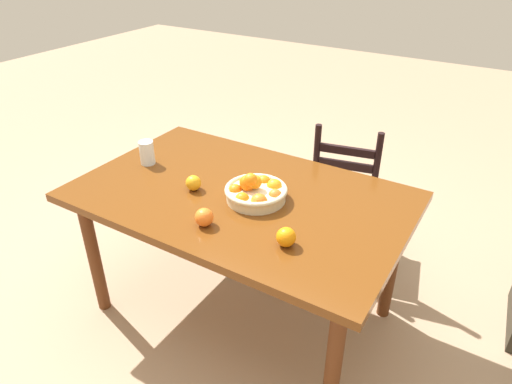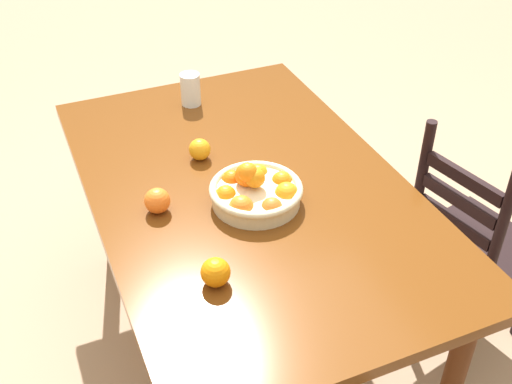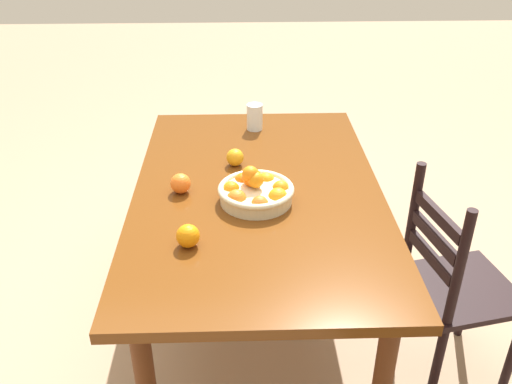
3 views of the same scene
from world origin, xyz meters
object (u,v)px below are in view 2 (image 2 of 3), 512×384
fruit_bowl (256,191)px  orange_loose_1 (216,272)px  orange_loose_0 (157,201)px  orange_loose_2 (200,149)px  drinking_glass (191,89)px  chair_near_window (468,246)px  dining_table (248,205)px

fruit_bowl → orange_loose_1: (0.28, -0.23, -0.00)m
orange_loose_0 → orange_loose_1: same height
orange_loose_0 → orange_loose_2: size_ratio=1.07×
orange_loose_2 → drinking_glass: (-0.38, 0.09, 0.03)m
chair_near_window → drinking_glass: chair_near_window is taller
dining_table → orange_loose_2: bearing=-156.5°
fruit_bowl → chair_near_window: bearing=77.8°
orange_loose_2 → orange_loose_1: bearing=-15.0°
chair_near_window → fruit_bowl: chair_near_window is taller
fruit_bowl → drinking_glass: (-0.68, 0.02, 0.02)m
orange_loose_0 → orange_loose_2: bearing=136.6°
orange_loose_0 → fruit_bowl: bearing=75.2°
orange_loose_1 → orange_loose_2: (-0.58, 0.16, -0.00)m
dining_table → fruit_bowl: fruit_bowl is taller
chair_near_window → orange_loose_1: size_ratio=11.53×
orange_loose_1 → drinking_glass: drinking_glass is taller
fruit_bowl → drinking_glass: size_ratio=2.30×
orange_loose_0 → chair_near_window: bearing=77.0°
chair_near_window → fruit_bowl: bearing=66.2°
chair_near_window → orange_loose_2: chair_near_window is taller
dining_table → orange_loose_1: (0.38, -0.25, 0.12)m
dining_table → orange_loose_2: 0.25m
orange_loose_0 → drinking_glass: bearing=153.1°
drinking_glass → dining_table: bearing=-0.5°
dining_table → chair_near_window: 0.82m
chair_near_window → orange_loose_2: (-0.46, -0.83, 0.35)m
chair_near_window → orange_loose_0: (-0.24, -1.05, 0.35)m
orange_loose_2 → fruit_bowl: bearing=14.5°
orange_loose_1 → fruit_bowl: bearing=140.3°
chair_near_window → orange_loose_1: 1.06m
chair_near_window → orange_loose_1: bearing=85.2°
chair_near_window → fruit_bowl: 0.85m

